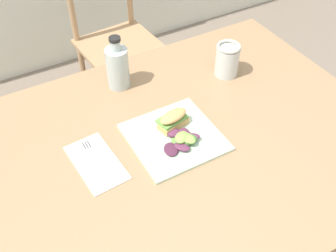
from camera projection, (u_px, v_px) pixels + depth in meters
The scene contains 9 objects.
dining_table at pixel (187, 163), 1.35m from camera, with size 1.28×1.00×0.74m.
chair_wooden_far at pixel (117, 42), 2.20m from camera, with size 0.43×0.43×0.87m.
plate_lunch at pixel (174, 137), 1.27m from camera, with size 0.27×0.27×0.01m, color beige.
sandwich_half_front at pixel (173, 119), 1.28m from camera, with size 0.11×0.08×0.06m.
salad_mixed_greens at pixel (183, 139), 1.24m from camera, with size 0.14×0.12×0.03m.
napkin_folded at pixel (96, 163), 1.20m from camera, with size 0.12×0.22×0.00m, color silver.
fork_on_napkin at pixel (94, 158), 1.21m from camera, with size 0.03×0.19×0.00m.
bottle_cold_brew at pixel (118, 69), 1.42m from camera, with size 0.08×0.08×0.20m.
mason_jar_iced_tea at pixel (227, 61), 1.48m from camera, with size 0.09×0.09×0.12m.
Camera 1 is at (-0.39, -0.64, 1.66)m, focal length 43.55 mm.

